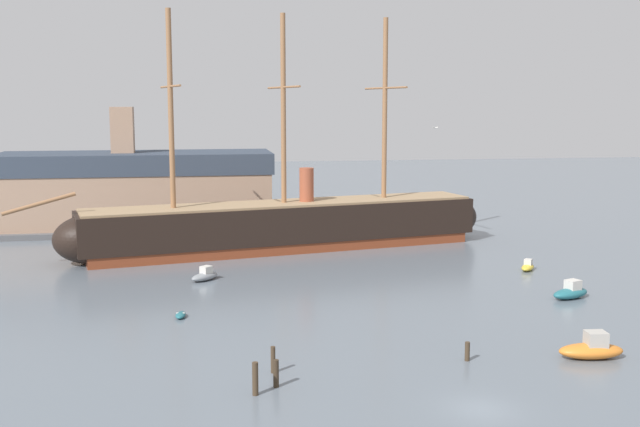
# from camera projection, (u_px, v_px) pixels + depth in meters

# --- Properties ---
(ground_plane) EXTENTS (400.00, 400.00, 0.00)m
(ground_plane) POSITION_uv_depth(u_px,v_px,m) (481.00, 410.00, 47.18)
(ground_plane) COLOR slate
(tall_ship) EXTENTS (60.61, 18.20, 29.45)m
(tall_ship) POSITION_uv_depth(u_px,v_px,m) (284.00, 225.00, 97.88)
(tall_ship) COLOR brown
(tall_ship) RESTS_ON ground
(motorboat_foreground_right) EXTENTS (4.97, 2.45, 2.02)m
(motorboat_foreground_right) POSITION_uv_depth(u_px,v_px,m) (592.00, 349.00, 56.51)
(motorboat_foreground_right) COLOR orange
(motorboat_foreground_right) RESTS_ON ground
(dinghy_mid_left) EXTENTS (1.10, 2.04, 0.46)m
(dinghy_mid_left) POSITION_uv_depth(u_px,v_px,m) (181.00, 315.00, 67.27)
(dinghy_mid_left) COLOR #236670
(dinghy_mid_left) RESTS_ON ground
(motorboat_mid_right) EXTENTS (4.58, 3.18, 1.78)m
(motorboat_mid_right) POSITION_uv_depth(u_px,v_px,m) (571.00, 292.00, 73.82)
(motorboat_mid_right) COLOR #236670
(motorboat_mid_right) RESTS_ON ground
(motorboat_alongside_bow) EXTENTS (3.58, 3.53, 1.49)m
(motorboat_alongside_bow) POSITION_uv_depth(u_px,v_px,m) (205.00, 275.00, 81.32)
(motorboat_alongside_bow) COLOR gray
(motorboat_alongside_bow) RESTS_ON ground
(motorboat_alongside_stern) EXTENTS (2.74, 3.10, 1.24)m
(motorboat_alongside_stern) POSITION_uv_depth(u_px,v_px,m) (528.00, 266.00, 86.18)
(motorboat_alongside_stern) COLOR gold
(motorboat_alongside_stern) RESTS_ON ground
(dinghy_far_left) EXTENTS (1.94, 0.86, 0.46)m
(dinghy_far_left) POSITION_uv_depth(u_px,v_px,m) (111.00, 252.00, 95.63)
(dinghy_far_left) COLOR orange
(dinghy_far_left) RESTS_ON ground
(mooring_piling_nearest) EXTENTS (0.37, 0.37, 1.87)m
(mooring_piling_nearest) POSITION_uv_depth(u_px,v_px,m) (276.00, 373.00, 50.76)
(mooring_piling_nearest) COLOR #382B1E
(mooring_piling_nearest) RESTS_ON ground
(mooring_piling_left_pair) EXTENTS (0.33, 0.33, 1.89)m
(mooring_piling_left_pair) POSITION_uv_depth(u_px,v_px,m) (273.00, 360.00, 53.46)
(mooring_piling_left_pair) COLOR #423323
(mooring_piling_left_pair) RESTS_ON ground
(mooring_piling_right_pair) EXTENTS (0.36, 0.36, 1.40)m
(mooring_piling_right_pair) POSITION_uv_depth(u_px,v_px,m) (467.00, 351.00, 55.99)
(mooring_piling_right_pair) COLOR #423323
(mooring_piling_right_pair) RESTS_ON ground
(mooring_piling_midwater) EXTENTS (0.39, 0.39, 2.19)m
(mooring_piling_midwater) POSITION_uv_depth(u_px,v_px,m) (255.00, 379.00, 49.35)
(mooring_piling_midwater) COLOR #423323
(mooring_piling_midwater) RESTS_ON ground
(dockside_warehouse_left) EXTENTS (42.44, 15.25, 17.97)m
(dockside_warehouse_left) POSITION_uv_depth(u_px,v_px,m) (137.00, 191.00, 113.32)
(dockside_warehouse_left) COLOR #565659
(dockside_warehouse_left) RESTS_ON ground
(seagull_in_flight) EXTENTS (0.82, 0.98, 0.13)m
(seagull_in_flight) POSITION_uv_depth(u_px,v_px,m) (436.00, 128.00, 66.43)
(seagull_in_flight) COLOR silver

